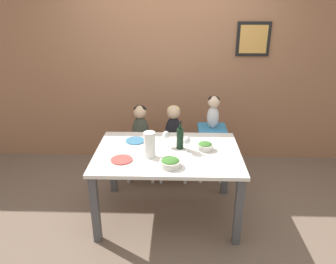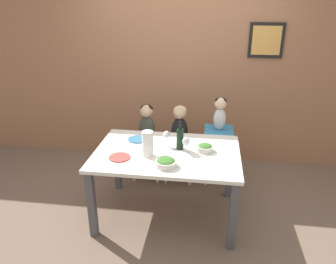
{
  "view_description": "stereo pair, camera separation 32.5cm",
  "coord_description": "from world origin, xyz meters",
  "px_view_note": "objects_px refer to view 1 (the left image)",
  "views": [
    {
      "loc": [
        0.09,
        -2.93,
        2.18
      ],
      "look_at": [
        0.0,
        0.07,
        0.93
      ],
      "focal_mm": 35.0,
      "sensor_mm": 36.0,
      "label": 1
    },
    {
      "loc": [
        0.41,
        -2.9,
        2.18
      ],
      "look_at": [
        0.0,
        0.07,
        0.93
      ],
      "focal_mm": 35.0,
      "sensor_mm": 36.0,
      "label": 2
    }
  ],
  "objects_px": {
    "chair_far_center": "(173,151)",
    "salad_bowl_small": "(205,146)",
    "chair_right_highchair": "(212,139)",
    "wine_bottle": "(180,138)",
    "wine_glass_far": "(166,136)",
    "person_baby_right": "(213,109)",
    "salad_bowl_large": "(170,163)",
    "wine_glass_near": "(187,141)",
    "dinner_plate_back_left": "(135,141)",
    "dinner_plate_front_left": "(122,160)",
    "paper_towel_roll": "(150,145)",
    "chair_far_left": "(141,151)",
    "person_child_left": "(140,125)",
    "person_child_center": "(173,125)"
  },
  "relations": [
    {
      "from": "chair_far_left",
      "to": "dinner_plate_back_left",
      "type": "distance_m",
      "value": 0.65
    },
    {
      "from": "wine_bottle",
      "to": "paper_towel_roll",
      "type": "bearing_deg",
      "value": -145.67
    },
    {
      "from": "person_child_center",
      "to": "wine_glass_near",
      "type": "distance_m",
      "value": 0.8
    },
    {
      "from": "person_baby_right",
      "to": "salad_bowl_large",
      "type": "distance_m",
      "value": 1.19
    },
    {
      "from": "chair_far_center",
      "to": "salad_bowl_small",
      "type": "bearing_deg",
      "value": -65.29
    },
    {
      "from": "person_child_center",
      "to": "chair_right_highchair",
      "type": "bearing_deg",
      "value": -0.16
    },
    {
      "from": "chair_far_center",
      "to": "wine_glass_near",
      "type": "height_order",
      "value": "wine_glass_near"
    },
    {
      "from": "chair_far_left",
      "to": "paper_towel_roll",
      "type": "height_order",
      "value": "paper_towel_roll"
    },
    {
      "from": "paper_towel_roll",
      "to": "dinner_plate_front_left",
      "type": "relative_size",
      "value": 1.25
    },
    {
      "from": "person_child_center",
      "to": "dinner_plate_front_left",
      "type": "xyz_separation_m",
      "value": [
        -0.48,
        -0.97,
        0.02
      ]
    },
    {
      "from": "chair_right_highchair",
      "to": "paper_towel_roll",
      "type": "height_order",
      "value": "paper_towel_roll"
    },
    {
      "from": "chair_far_left",
      "to": "chair_far_center",
      "type": "height_order",
      "value": "same"
    },
    {
      "from": "paper_towel_roll",
      "to": "wine_glass_near",
      "type": "xyz_separation_m",
      "value": [
        0.36,
        0.11,
        -0.01
      ]
    },
    {
      "from": "person_child_left",
      "to": "chair_right_highchair",
      "type": "bearing_deg",
      "value": -0.08
    },
    {
      "from": "wine_glass_near",
      "to": "wine_glass_far",
      "type": "relative_size",
      "value": 1.0
    },
    {
      "from": "wine_glass_far",
      "to": "paper_towel_roll",
      "type": "bearing_deg",
      "value": -121.28
    },
    {
      "from": "person_child_left",
      "to": "person_baby_right",
      "type": "relative_size",
      "value": 1.33
    },
    {
      "from": "person_baby_right",
      "to": "dinner_plate_front_left",
      "type": "relative_size",
      "value": 1.95
    },
    {
      "from": "chair_far_left",
      "to": "chair_far_center",
      "type": "xyz_separation_m",
      "value": [
        0.4,
        0.0,
        0.0
      ]
    },
    {
      "from": "wine_bottle",
      "to": "paper_towel_roll",
      "type": "relative_size",
      "value": 1.17
    },
    {
      "from": "wine_glass_near",
      "to": "dinner_plate_back_left",
      "type": "bearing_deg",
      "value": 155.39
    },
    {
      "from": "person_child_left",
      "to": "salad_bowl_large",
      "type": "distance_m",
      "value": 1.15
    },
    {
      "from": "salad_bowl_small",
      "to": "dinner_plate_front_left",
      "type": "distance_m",
      "value": 0.85
    },
    {
      "from": "chair_far_center",
      "to": "wine_glass_far",
      "type": "distance_m",
      "value": 0.82
    },
    {
      "from": "wine_glass_far",
      "to": "dinner_plate_front_left",
      "type": "relative_size",
      "value": 0.83
    },
    {
      "from": "wine_glass_near",
      "to": "wine_glass_far",
      "type": "height_order",
      "value": "same"
    },
    {
      "from": "wine_bottle",
      "to": "wine_glass_far",
      "type": "relative_size",
      "value": 1.76
    },
    {
      "from": "person_baby_right",
      "to": "wine_bottle",
      "type": "height_order",
      "value": "person_baby_right"
    },
    {
      "from": "person_child_left",
      "to": "wine_bottle",
      "type": "bearing_deg",
      "value": -55.28
    },
    {
      "from": "chair_far_left",
      "to": "dinner_plate_front_left",
      "type": "height_order",
      "value": "dinner_plate_front_left"
    },
    {
      "from": "wine_glass_far",
      "to": "salad_bowl_large",
      "type": "relative_size",
      "value": 0.86
    },
    {
      "from": "person_child_left",
      "to": "paper_towel_roll",
      "type": "relative_size",
      "value": 2.08
    },
    {
      "from": "wine_bottle",
      "to": "wine_glass_far",
      "type": "distance_m",
      "value": 0.15
    },
    {
      "from": "person_child_left",
      "to": "wine_glass_far",
      "type": "xyz_separation_m",
      "value": [
        0.34,
        -0.65,
        0.14
      ]
    },
    {
      "from": "chair_right_highchair",
      "to": "wine_bottle",
      "type": "xyz_separation_m",
      "value": [
        -0.4,
        -0.69,
        0.31
      ]
    },
    {
      "from": "chair_right_highchair",
      "to": "wine_glass_near",
      "type": "relative_size",
      "value": 4.13
    },
    {
      "from": "wine_glass_far",
      "to": "chair_far_center",
      "type": "bearing_deg",
      "value": 83.95
    },
    {
      "from": "chair_far_left",
      "to": "wine_glass_far",
      "type": "distance_m",
      "value": 0.88
    },
    {
      "from": "paper_towel_roll",
      "to": "dinner_plate_back_left",
      "type": "relative_size",
      "value": 1.25
    },
    {
      "from": "chair_far_center",
      "to": "person_child_left",
      "type": "xyz_separation_m",
      "value": [
        -0.4,
        0.0,
        0.35
      ]
    },
    {
      "from": "chair_right_highchair",
      "to": "salad_bowl_small",
      "type": "relative_size",
      "value": 4.35
    },
    {
      "from": "salad_bowl_large",
      "to": "dinner_plate_front_left",
      "type": "xyz_separation_m",
      "value": [
        -0.46,
        0.1,
        -0.03
      ]
    },
    {
      "from": "chair_far_center",
      "to": "person_child_center",
      "type": "height_order",
      "value": "person_child_center"
    },
    {
      "from": "person_child_center",
      "to": "paper_towel_roll",
      "type": "relative_size",
      "value": 2.08
    },
    {
      "from": "wine_bottle",
      "to": "salad_bowl_small",
      "type": "xyz_separation_m",
      "value": [
        0.25,
        -0.02,
        -0.08
      ]
    },
    {
      "from": "wine_bottle",
      "to": "dinner_plate_front_left",
      "type": "distance_m",
      "value": 0.63
    },
    {
      "from": "person_baby_right",
      "to": "wine_glass_far",
      "type": "height_order",
      "value": "person_baby_right"
    },
    {
      "from": "chair_far_left",
      "to": "salad_bowl_small",
      "type": "height_order",
      "value": "salad_bowl_small"
    },
    {
      "from": "person_baby_right",
      "to": "chair_far_left",
      "type": "bearing_deg",
      "value": -179.88
    },
    {
      "from": "paper_towel_roll",
      "to": "dinner_plate_back_left",
      "type": "xyz_separation_m",
      "value": [
        -0.19,
        0.36,
        -0.12
      ]
    }
  ]
}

